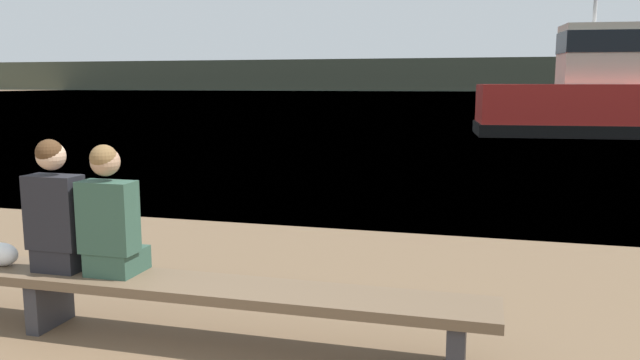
% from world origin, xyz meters
% --- Properties ---
extents(water_surface, '(240.00, 240.00, 0.00)m').
position_xyz_m(water_surface, '(0.00, 126.53, 0.00)').
color(water_surface, '#5684A3').
rests_on(water_surface, ground).
extents(far_shoreline, '(600.00, 12.00, 8.30)m').
position_xyz_m(far_shoreline, '(0.00, 166.27, 4.15)').
color(far_shoreline, '#424738').
rests_on(far_shoreline, ground).
extents(bench_main, '(7.18, 0.54, 0.48)m').
position_xyz_m(bench_main, '(-0.94, 2.53, 0.40)').
color(bench_main, brown).
rests_on(bench_main, ground).
extents(person_left, '(0.44, 0.42, 1.07)m').
position_xyz_m(person_left, '(-0.82, 2.54, 0.96)').
color(person_left, black).
rests_on(person_left, bench_main).
extents(person_right, '(0.44, 0.42, 1.04)m').
position_xyz_m(person_right, '(-0.33, 2.54, 0.95)').
color(person_right, '#2D4C3D').
rests_on(person_right, bench_main).
extents(shopping_bag, '(0.30, 0.17, 0.20)m').
position_xyz_m(shopping_bag, '(-1.37, 2.52, 0.58)').
color(shopping_bag, white).
rests_on(shopping_bag, bench_main).
extents(tugboat_red, '(8.38, 3.96, 6.80)m').
position_xyz_m(tugboat_red, '(6.19, 24.11, 1.32)').
color(tugboat_red, red).
rests_on(tugboat_red, water_surface).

